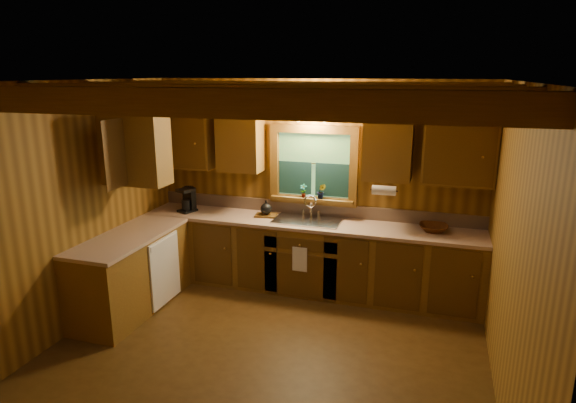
% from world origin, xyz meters
% --- Properties ---
extents(room, '(4.20, 4.20, 4.20)m').
position_xyz_m(room, '(0.00, 0.00, 1.30)').
color(room, '#4B3212').
rests_on(room, ground).
extents(ceiling_beams, '(4.20, 2.54, 0.18)m').
position_xyz_m(ceiling_beams, '(0.00, 0.00, 2.49)').
color(ceiling_beams, brown).
rests_on(ceiling_beams, room).
extents(base_cabinets, '(4.20, 2.22, 0.86)m').
position_xyz_m(base_cabinets, '(-0.49, 1.28, 0.43)').
color(base_cabinets, brown).
rests_on(base_cabinets, ground).
extents(countertop, '(4.20, 2.24, 0.04)m').
position_xyz_m(countertop, '(-0.48, 1.29, 0.88)').
color(countertop, tan).
rests_on(countertop, base_cabinets).
extents(backsplash, '(4.20, 0.02, 0.16)m').
position_xyz_m(backsplash, '(0.00, 1.89, 0.98)').
color(backsplash, tan).
rests_on(backsplash, room).
extents(dishwasher_panel, '(0.02, 0.60, 0.80)m').
position_xyz_m(dishwasher_panel, '(-1.47, 0.68, 0.43)').
color(dishwasher_panel, white).
rests_on(dishwasher_panel, base_cabinets).
extents(upper_cabinets, '(4.19, 1.77, 0.78)m').
position_xyz_m(upper_cabinets, '(-0.56, 1.42, 1.84)').
color(upper_cabinets, brown).
rests_on(upper_cabinets, room).
extents(window, '(1.12, 0.08, 1.00)m').
position_xyz_m(window, '(0.00, 1.87, 1.53)').
color(window, brown).
rests_on(window, room).
extents(window_sill, '(1.06, 0.14, 0.04)m').
position_xyz_m(window_sill, '(0.00, 1.82, 1.12)').
color(window_sill, brown).
rests_on(window_sill, room).
extents(wall_sconce, '(0.45, 0.21, 0.17)m').
position_xyz_m(wall_sconce, '(0.00, 1.75, 2.16)').
color(wall_sconce, black).
rests_on(wall_sconce, room).
extents(paper_towel_roll, '(0.27, 0.11, 0.11)m').
position_xyz_m(paper_towel_roll, '(0.92, 1.53, 1.37)').
color(paper_towel_roll, white).
rests_on(paper_towel_roll, upper_cabinets).
extents(dish_towel, '(0.18, 0.01, 0.30)m').
position_xyz_m(dish_towel, '(0.00, 1.26, 0.52)').
color(dish_towel, white).
rests_on(dish_towel, base_cabinets).
extents(sink, '(0.82, 0.48, 0.43)m').
position_xyz_m(sink, '(0.00, 1.60, 0.86)').
color(sink, silver).
rests_on(sink, countertop).
extents(coffee_maker, '(0.18, 0.23, 0.31)m').
position_xyz_m(coffee_maker, '(-1.62, 1.56, 1.05)').
color(coffee_maker, black).
rests_on(coffee_maker, countertop).
extents(utensil_crock, '(0.12, 0.12, 0.33)m').
position_xyz_m(utensil_crock, '(-1.60, 1.62, 0.98)').
color(utensil_crock, silver).
rests_on(utensil_crock, countertop).
extents(cutting_board, '(0.29, 0.23, 0.02)m').
position_xyz_m(cutting_board, '(-0.55, 1.64, 0.91)').
color(cutting_board, '#503411').
rests_on(cutting_board, countertop).
extents(teakettle, '(0.15, 0.15, 0.19)m').
position_xyz_m(teakettle, '(-0.55, 1.64, 1.00)').
color(teakettle, black).
rests_on(teakettle, cutting_board).
extents(wicker_basket, '(0.35, 0.35, 0.08)m').
position_xyz_m(wicker_basket, '(1.49, 1.64, 0.94)').
color(wicker_basket, '#48230C').
rests_on(wicker_basket, countertop).
extents(potted_plant_left, '(0.09, 0.06, 0.17)m').
position_xyz_m(potted_plant_left, '(-0.11, 1.81, 1.23)').
color(potted_plant_left, '#503411').
rests_on(potted_plant_left, window_sill).
extents(potted_plant_right, '(0.12, 0.10, 0.19)m').
position_xyz_m(potted_plant_right, '(0.12, 1.81, 1.24)').
color(potted_plant_right, '#503411').
rests_on(potted_plant_right, window_sill).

